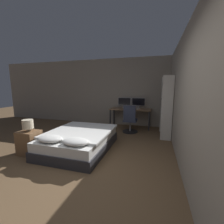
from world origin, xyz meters
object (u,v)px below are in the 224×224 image
nightstand (29,142)px  computer_mouse (137,109)px  office_chair (130,122)px  bedside_lamp (28,124)px  keyboard (129,109)px  monitor_left (124,102)px  monitor_right (138,102)px  bed (79,140)px  bookshelf (167,104)px  desk (130,111)px

nightstand → computer_mouse: computer_mouse is taller
nightstand → office_chair: (1.99, 2.32, 0.10)m
bedside_lamp → keyboard: 3.36m
bedside_lamp → monitor_left: bearing=63.7°
bedside_lamp → monitor_right: size_ratio=0.52×
computer_mouse → keyboard: bearing=180.0°
keyboard → bedside_lamp: bearing=-123.8°
bedside_lamp → monitor_left: 3.60m
bed → bedside_lamp: bedside_lamp is taller
bed → monitor_right: 3.00m
nightstand → keyboard: 3.40m
computer_mouse → bookshelf: bookshelf is taller
nightstand → bedside_lamp: (-0.00, 0.00, 0.44)m
monitor_right → computer_mouse: (0.01, -0.43, -0.22)m
bed → computer_mouse: bearing=62.8°
monitor_left → bedside_lamp: bearing=-116.3°
nightstand → bookshelf: bookshelf is taller
monitor_left → bookshelf: size_ratio=0.28×
bedside_lamp → monitor_right: 3.88m
bed → computer_mouse: size_ratio=27.36×
desk → bed: bearing=-109.4°
nightstand → keyboard: bearing=56.2°
desk → monitor_left: (-0.28, 0.22, 0.32)m
keyboard → computer_mouse: 0.29m
desk → bookshelf: (1.25, -0.81, 0.41)m
bedside_lamp → desk: 3.54m
desk → office_chair: office_chair is taller
bed → monitor_right: monitor_right is taller
bed → bookshelf: (2.12, 1.65, 0.82)m
keyboard → bookshelf: bearing=-25.7°
desk → monitor_left: bearing=142.2°
monitor_right → bedside_lamp: bearing=-123.7°
desk → keyboard: size_ratio=3.98×
bookshelf → monitor_right: bearing=133.5°
computer_mouse → nightstand: bearing=-127.7°
bed → bookshelf: 2.81m
nightstand → keyboard: size_ratio=1.40×
bookshelf → office_chair: bearing=173.6°
bed → bedside_lamp: 1.24m
bed → desk: (0.87, 2.46, 0.41)m
computer_mouse → office_chair: 0.63m
monitor_right → keyboard: 0.56m
keyboard → desk: bearing=90.0°
bedside_lamp → monitor_right: monitor_right is taller
bedside_lamp → bed: bearing=28.5°
monitor_right → computer_mouse: size_ratio=7.45×
monitor_right → office_chair: size_ratio=0.54×
bed → bookshelf: bearing=37.8°
desk → bookshelf: 1.55m
nightstand → desk: 3.56m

